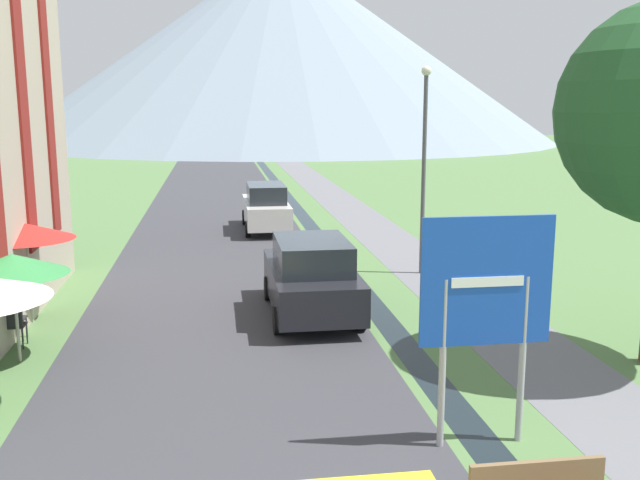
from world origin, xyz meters
The scene contains 13 objects.
ground_plane centered at (0.00, 20.00, 0.00)m, with size 160.00×160.00×0.00m, color #517542.
road centered at (-2.50, 30.00, 0.00)m, with size 6.40×60.00×0.01m.
footpath centered at (3.60, 30.00, 0.00)m, with size 2.20×60.00×0.01m.
drainage_channel centered at (1.20, 30.00, 0.00)m, with size 0.60×60.00×0.00m.
mountain_distant centered at (6.26, 89.38, 12.04)m, with size 69.00×69.00×24.08m.
road_sign centered at (1.16, 4.39, 2.17)m, with size 1.91×0.11×3.35m.
parked_car_near centered at (-0.40, 11.11, 0.91)m, with size 1.99×4.41×1.82m.
parked_car_far centered at (-0.63, 22.52, 0.91)m, with size 1.73×4.55×1.82m.
cafe_chair_far_left centered at (-6.63, 9.68, 0.51)m, with size 0.40×0.40×0.85m.
cafe_chair_far_right centered at (-6.74, 10.15, 0.51)m, with size 0.40×0.40×0.85m.
cafe_umbrella_middle_green centered at (-6.34, 8.89, 1.90)m, with size 2.06×2.06×2.10m.
cafe_umbrella_rear_red centered at (-6.71, 11.45, 2.08)m, with size 2.11×2.11×2.26m.
streetlamp centered at (3.32, 14.76, 3.44)m, with size 0.28×0.28×5.88m.
Camera 1 is at (-2.53, -4.79, 4.86)m, focal length 40.00 mm.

